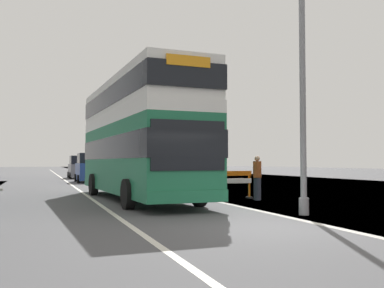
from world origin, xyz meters
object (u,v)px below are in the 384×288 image
(car_receding_mid, at_px, (79,168))
(pedestrian_at_kerb, at_px, (257,178))
(double_decker_bus, at_px, (138,137))
(roadworks_barrier, at_px, (231,181))
(lamppost_foreground, at_px, (302,65))
(car_oncoming_near, at_px, (89,169))

(car_receding_mid, height_order, pedestrian_at_kerb, car_receding_mid)
(double_decker_bus, bearing_deg, roadworks_barrier, -14.17)
(lamppost_foreground, bearing_deg, pedestrian_at_kerb, 78.08)
(lamppost_foreground, relative_size, roadworks_barrier, 5.02)
(lamppost_foreground, distance_m, car_receding_mid, 32.69)
(lamppost_foreground, height_order, car_receding_mid, lamppost_foreground)
(lamppost_foreground, height_order, pedestrian_at_kerb, lamppost_foreground)
(double_decker_bus, xyz_separation_m, car_oncoming_near, (-0.17, 16.87, -1.54))
(pedestrian_at_kerb, bearing_deg, car_receding_mid, 99.79)
(double_decker_bus, distance_m, car_oncoming_near, 16.94)
(car_oncoming_near, relative_size, pedestrian_at_kerb, 2.40)
(roadworks_barrier, distance_m, car_receding_mid, 26.78)
(lamppost_foreground, relative_size, pedestrian_at_kerb, 5.17)
(car_receding_mid, bearing_deg, lamppost_foreground, -83.48)
(double_decker_bus, bearing_deg, car_oncoming_near, 90.57)
(car_oncoming_near, bearing_deg, double_decker_bus, -89.43)
(car_oncoming_near, bearing_deg, lamppost_foreground, -81.19)
(roadworks_barrier, bearing_deg, lamppost_foreground, -92.72)
(lamppost_foreground, distance_m, roadworks_barrier, 6.88)
(car_oncoming_near, distance_m, pedestrian_at_kerb, 19.32)
(double_decker_bus, height_order, car_receding_mid, double_decker_bus)
(car_oncoming_near, bearing_deg, car_receding_mid, 90.20)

